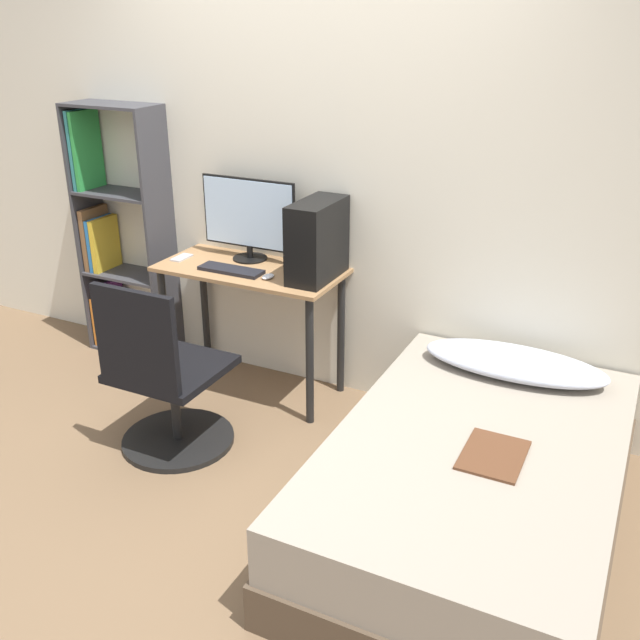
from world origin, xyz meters
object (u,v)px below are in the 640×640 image
at_px(monitor, 249,217).
at_px(keyboard, 231,270).
at_px(pc_tower, 317,240).
at_px(office_chair, 166,389).
at_px(bookshelf, 114,244).
at_px(bed, 473,485).

distance_m(monitor, keyboard, 0.34).
bearing_deg(monitor, pc_tower, -12.62).
height_order(office_chair, keyboard, office_chair).
xyz_separation_m(monitor, pc_tower, (0.49, -0.11, -0.04)).
bearing_deg(bookshelf, monitor, 1.38).
xyz_separation_m(bed, monitor, (-1.59, 0.81, 0.79)).
distance_m(bookshelf, office_chair, 1.40).
relative_size(bookshelf, pc_tower, 3.77).
distance_m(bed, keyboard, 1.76).
bearing_deg(pc_tower, bookshelf, 176.71).
distance_m(keyboard, pc_tower, 0.53).
xyz_separation_m(bookshelf, monitor, (1.01, 0.02, 0.30)).
relative_size(monitor, pc_tower, 1.41).
height_order(office_chair, bed, office_chair).
bearing_deg(monitor, office_chair, -88.33).
relative_size(office_chair, keyboard, 2.53).
distance_m(office_chair, keyboard, 0.78).
bearing_deg(keyboard, monitor, 94.94).
xyz_separation_m(bookshelf, office_chair, (1.04, -0.87, -0.37)).
height_order(bookshelf, office_chair, bookshelf).
bearing_deg(bookshelf, office_chair, -39.90).
bearing_deg(bed, keyboard, 159.86).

